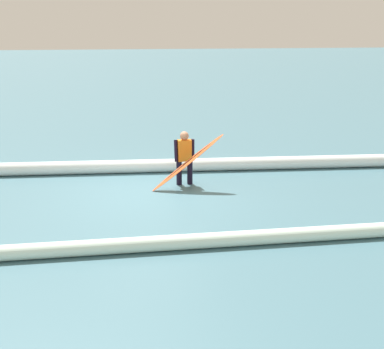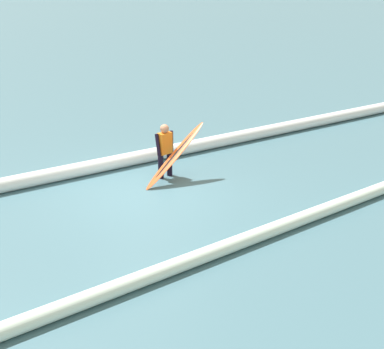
% 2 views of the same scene
% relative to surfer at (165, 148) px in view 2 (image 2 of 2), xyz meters
% --- Properties ---
extents(ground_plane, '(164.84, 164.84, 0.00)m').
position_rel_surfer_xyz_m(ground_plane, '(1.00, 0.58, -0.76)').
color(ground_plane, '#426B79').
extents(surfer, '(0.52, 0.22, 1.37)m').
position_rel_surfer_xyz_m(surfer, '(0.00, 0.00, 0.00)').
color(surfer, black).
rests_on(surfer, ground_plane).
extents(surfboard, '(1.84, 0.38, 1.39)m').
position_rel_surfer_xyz_m(surfboard, '(-0.02, 0.40, -0.09)').
color(surfboard, '#E55926').
rests_on(surfboard, ground_plane).
extents(wave_crest_foreground, '(21.09, 2.00, 0.36)m').
position_rel_surfer_xyz_m(wave_crest_foreground, '(-0.86, -1.14, -0.58)').
color(wave_crest_foreground, white).
rests_on(wave_crest_foreground, ground_plane).
extents(wave_crest_midground, '(20.37, 0.64, 0.28)m').
position_rel_surfer_xyz_m(wave_crest_midground, '(1.78, 3.91, -0.62)').
color(wave_crest_midground, white).
rests_on(wave_crest_midground, ground_plane).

